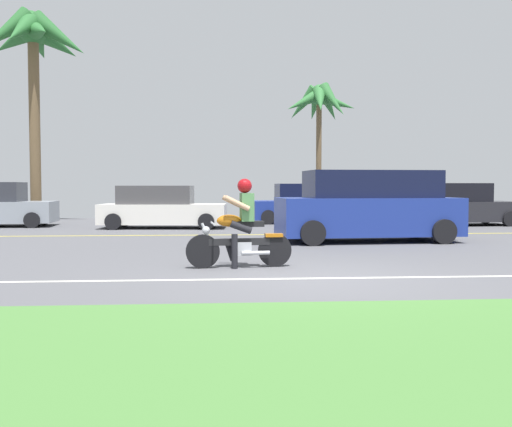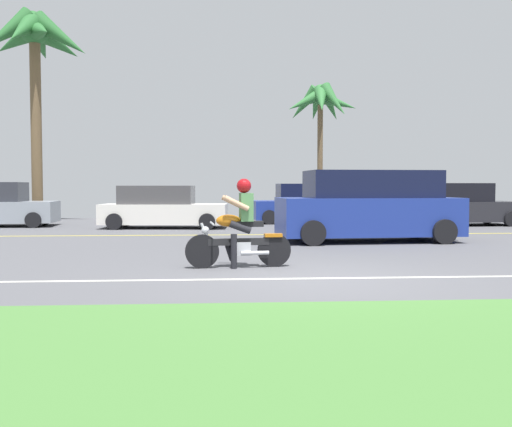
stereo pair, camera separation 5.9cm
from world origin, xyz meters
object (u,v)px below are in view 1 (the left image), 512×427
palm_tree_0 (320,106)px  motorcyclist (240,230)px  parked_car_3 (457,206)px  palm_tree_1 (34,45)px  suv_nearby (369,207)px  parked_car_1 (161,208)px  parked_car_2 (299,205)px

palm_tree_0 → motorcyclist: bearing=-105.9°
parked_car_3 → palm_tree_1: size_ratio=0.52×
suv_nearby → palm_tree_1: bearing=142.1°
parked_car_1 → palm_tree_1: size_ratio=0.52×
motorcyclist → parked_car_2: (2.97, 12.62, 0.05)m
palm_tree_1 → parked_car_1: bearing=-33.3°
motorcyclist → parked_car_1: (-2.34, 10.06, 0.02)m
palm_tree_1 → parked_car_3: bearing=-10.0°
parked_car_3 → motorcyclist: bearing=-129.1°
parked_car_1 → palm_tree_0: palm_tree_0 is taller
palm_tree_1 → suv_nearby: bearing=-37.9°
parked_car_1 → parked_car_3: size_ratio=1.02×
motorcyclist → parked_car_1: size_ratio=0.43×
palm_tree_0 → palm_tree_1: size_ratio=0.69×
suv_nearby → palm_tree_1: size_ratio=0.59×
parked_car_1 → parked_car_3: bearing=3.3°
palm_tree_0 → parked_car_1: bearing=-144.8°
suv_nearby → parked_car_2: bearing=95.1°
suv_nearby → palm_tree_0: bearing=87.2°
suv_nearby → palm_tree_1: palm_tree_1 is taller
parked_car_1 → palm_tree_0: bearing=35.2°
parked_car_1 → parked_car_3: (11.04, 0.64, 0.04)m
parked_car_2 → palm_tree_1: size_ratio=0.44×
parked_car_1 → parked_car_2: (5.31, 2.56, 0.03)m
parked_car_1 → palm_tree_0: (6.50, 4.58, 4.28)m
suv_nearby → parked_car_1: size_ratio=1.12×
suv_nearby → parked_car_3: suv_nearby is taller
parked_car_3 → palm_tree_1: palm_tree_1 is taller
parked_car_3 → suv_nearby: bearing=-130.0°
parked_car_2 → palm_tree_1: palm_tree_1 is taller
suv_nearby → parked_car_1: bearing=138.3°
motorcyclist → parked_car_3: size_ratio=0.44×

